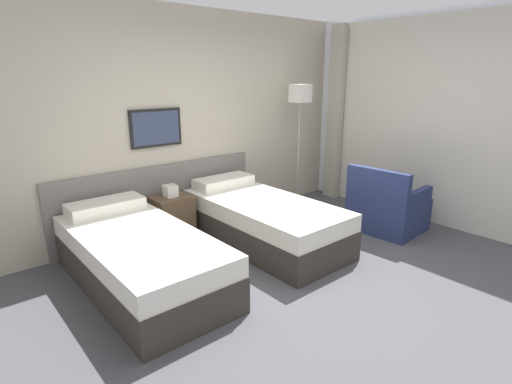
# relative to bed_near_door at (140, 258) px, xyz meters

# --- Properties ---
(ground_plane) EXTENTS (16.00, 16.00, 0.00)m
(ground_plane) POSITION_rel_bed_near_door_xyz_m (1.23, -1.05, -0.27)
(ground_plane) COLOR #47474C
(wall_headboard) EXTENTS (10.00, 0.10, 2.70)m
(wall_headboard) POSITION_rel_bed_near_door_xyz_m (1.21, 1.07, 1.03)
(wall_headboard) COLOR #B7AD99
(wall_headboard) RESTS_ON ground_plane
(wall_window) EXTENTS (0.21, 4.59, 2.70)m
(wall_window) POSITION_rel_bed_near_door_xyz_m (3.75, -1.15, 1.07)
(wall_window) COLOR white
(wall_window) RESTS_ON ground_plane
(bed_near_door) EXTENTS (0.96, 2.04, 0.65)m
(bed_near_door) POSITION_rel_bed_near_door_xyz_m (0.00, 0.00, 0.00)
(bed_near_door) COLOR #332D28
(bed_near_door) RESTS_ON ground_plane
(bed_near_window) EXTENTS (0.96, 2.04, 0.65)m
(bed_near_window) POSITION_rel_bed_near_door_xyz_m (1.53, 0.00, 0.00)
(bed_near_window) COLOR #332D28
(bed_near_window) RESTS_ON ground_plane
(nightstand) EXTENTS (0.44, 0.39, 0.68)m
(nightstand) POSITION_rel_bed_near_door_xyz_m (0.77, 0.77, 0.01)
(nightstand) COLOR brown
(nightstand) RESTS_ON ground_plane
(floor_lamp) EXTENTS (0.24, 0.24, 1.79)m
(floor_lamp) POSITION_rel_bed_near_door_xyz_m (2.78, 0.63, 1.23)
(floor_lamp) COLOR #9E9993
(floor_lamp) RESTS_ON ground_plane
(armchair) EXTENTS (0.80, 0.85, 0.84)m
(armchair) POSITION_rel_bed_near_door_xyz_m (3.01, -0.72, 0.00)
(armchair) COLOR navy
(armchair) RESTS_ON ground_plane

